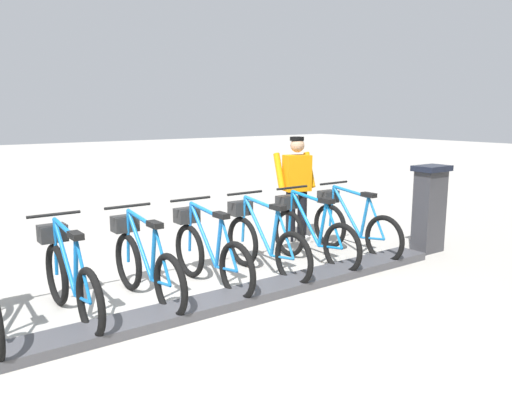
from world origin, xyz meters
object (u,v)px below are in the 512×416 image
Objects in this scene: worker_near_rack at (297,185)px; bike_docked_2 at (263,241)px; bike_docked_4 at (144,263)px; bike_docked_3 at (208,251)px; bike_docked_1 at (310,233)px; payment_kiosk at (429,207)px; bike_docked_0 at (352,225)px; bike_docked_5 at (69,277)px.

bike_docked_2 is at bearing 125.81° from worker_near_rack.
bike_docked_3 is at bearing -90.00° from bike_docked_4.
worker_near_rack is at bearing -31.47° from bike_docked_1.
worker_near_rack is at bearing -54.19° from bike_docked_2.
payment_kiosk is at bearing -143.91° from worker_near_rack.
bike_docked_1 is 0.81m from bike_docked_2.
bike_docked_1 and bike_docked_3 have the same top height.
bike_docked_0 and bike_docked_3 have the same top height.
bike_docked_1 is at bearing -90.00° from bike_docked_2.
bike_docked_5 is at bearing 83.53° from payment_kiosk.
bike_docked_5 is (0.00, 2.42, 0.00)m from bike_docked_2.
bike_docked_4 is at bearing 108.82° from worker_near_rack.
bike_docked_1 is at bearing -90.00° from bike_docked_5.
bike_docked_0 is 1.00× the size of bike_docked_1.
bike_docked_1 is at bearing 72.51° from payment_kiosk.
worker_near_rack reaches higher than bike_docked_5.
bike_docked_1 is at bearing 148.53° from worker_near_rack.
bike_docked_4 is (0.00, 2.42, 0.00)m from bike_docked_1.
bike_docked_2 is at bearing 90.00° from bike_docked_0.
payment_kiosk is at bearing -96.47° from bike_docked_5.
worker_near_rack is at bearing -74.91° from bike_docked_5.
bike_docked_5 is 1.04× the size of worker_near_rack.
bike_docked_2 and bike_docked_3 have the same top height.
bike_docked_0 is 1.16m from worker_near_rack.
bike_docked_0 is 1.04× the size of worker_near_rack.
bike_docked_3 is at bearing 90.00° from bike_docked_2.
bike_docked_0 is at bearing -90.00° from bike_docked_2.
worker_near_rack reaches higher than bike_docked_0.
bike_docked_2 is (0.57, 2.62, -0.24)m from payment_kiosk.
bike_docked_1 is at bearing -90.00° from bike_docked_3.
bike_docked_2 is (0.00, 1.61, 0.00)m from bike_docked_0.
bike_docked_2 and bike_docked_4 have the same top height.
payment_kiosk is at bearing -107.49° from bike_docked_1.
bike_docked_3 is at bearing -90.00° from bike_docked_5.
bike_docked_4 is (0.00, 3.23, 0.00)m from bike_docked_0.
worker_near_rack reaches higher than bike_docked_2.
bike_docked_5 is at bearing 90.00° from bike_docked_1.
payment_kiosk is 1.18m from bike_docked_0.
bike_docked_0 is 4.03m from bike_docked_5.
bike_docked_4 is 1.04× the size of worker_near_rack.
bike_docked_1 is at bearing -90.00° from bike_docked_4.
bike_docked_0 is at bearing 60.43° from payment_kiosk.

